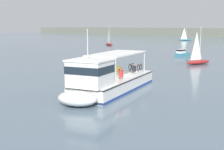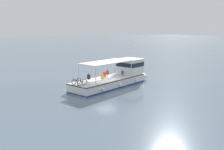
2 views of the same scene
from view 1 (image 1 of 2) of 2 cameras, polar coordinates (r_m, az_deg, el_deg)
name	(u,v)px [view 1 (image 1 of 2)]	position (r m, az deg, el deg)	size (l,w,h in m)	color
ground_plane	(114,87)	(28.72, 0.42, -2.18)	(400.00, 400.00, 0.00)	slate
ferry_main	(107,81)	(25.81, -0.97, -1.16)	(7.19, 13.00, 5.32)	white
motorboat_near_starboard	(182,53)	(59.39, 12.59, 3.91)	(1.57, 3.69, 1.26)	teal
sailboat_outer_anchorage	(198,60)	(47.41, 15.36, 2.57)	(2.23, 4.97, 5.40)	maroon
sailboat_mid_channel	(109,43)	(90.29, -0.55, 5.77)	(4.91, 3.42, 5.40)	maroon
sailboat_far_right	(185,39)	(121.19, 13.17, 6.35)	(4.43, 4.34, 5.40)	teal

